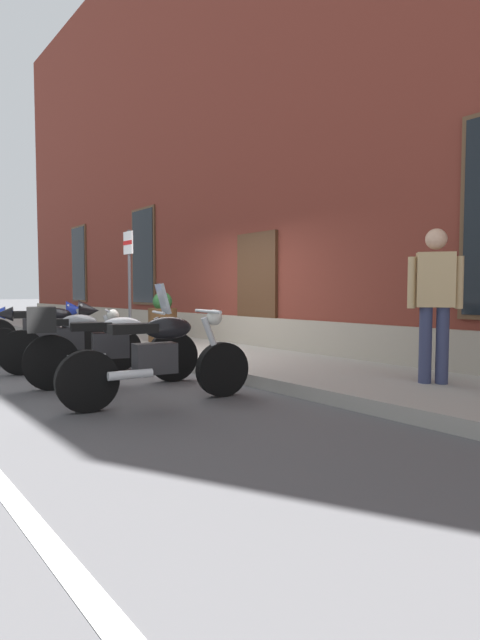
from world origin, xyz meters
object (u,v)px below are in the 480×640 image
Objects in this scene: motorcycle_blue_sport at (43,325)px; parking_sign at (129,270)px; motorcycle_black_sport at (54,329)px; motorcycle_grey_naked at (73,341)px; motorcycle_black_naked at (161,358)px; barrel_planter at (163,320)px; pedestrian_tan_coat at (435,296)px; motorcycle_silver_touring at (105,343)px.

motorcycle_blue_sport is 0.91× the size of parking_sign.
motorcycle_grey_naked is at bearing -4.77° from motorcycle_black_sport.
motorcycle_blue_sport is at bearing 176.42° from motorcycle_black_naked.
barrel_planter is at bearing 125.87° from motorcycle_grey_naked.
motorcycle_black_sport is at bearing -155.13° from pedestrian_tan_coat.
motorcycle_silver_touring is at bearing -39.76° from barrel_planter.
motorcycle_blue_sport is at bearing 174.19° from motorcycle_silver_touring.
motorcycle_black_naked is (3.73, -0.09, -0.08)m from motorcycle_black_sport.
motorcycle_black_naked is 3.10m from pedestrian_tan_coat.
motorcycle_black_sport is 0.91× the size of motorcycle_silver_touring.
barrel_planter reaches higher than motorcycle_black_naked.
motorcycle_silver_touring is 1.29m from motorcycle_black_naked.
motorcycle_black_sport is at bearing 176.28° from motorcycle_silver_touring.
pedestrian_tan_coat is at bearing 7.58° from parking_sign.
barrel_planter is (-0.69, 2.44, 0.02)m from motorcycle_black_sport.
parking_sign is 1.27m from barrel_planter.
motorcycle_black_sport is 0.99× the size of motorcycle_grey_naked.
parking_sign is at bearing 135.30° from motorcycle_grey_naked.
barrel_planter is at bearing -179.67° from pedestrian_tan_coat.
motorcycle_blue_sport is at bearing 172.65° from motorcycle_grey_naked.
motorcycle_grey_naked is 2.58m from motorcycle_black_naked.
barrel_planter is (-3.13, 2.60, 0.05)m from motorcycle_silver_touring.
motorcycle_grey_naked is 4.97m from pedestrian_tan_coat.
pedestrian_tan_coat is at bearing 31.53° from motorcycle_grey_naked.
motorcycle_grey_naked is 1.11× the size of pedestrian_tan_coat.
barrel_planter is at bearing 93.03° from parking_sign.
motorcycle_black_sport is at bearing 175.23° from motorcycle_grey_naked.
motorcycle_silver_touring is (2.44, -0.16, -0.03)m from motorcycle_black_sport.
motorcycle_silver_touring reaches higher than motorcycle_blue_sport.
parking_sign is at bearing -86.97° from barrel_planter.
pedestrian_tan_coat is at bearing 24.87° from motorcycle_black_sport.
pedestrian_tan_coat is at bearing 42.23° from motorcycle_silver_touring.
parking_sign is at bearing 157.96° from motorcycle_black_naked.
motorcycle_black_naked is at bearing 0.12° from motorcycle_grey_naked.
barrel_planter is at bearing 72.94° from motorcycle_blue_sport.
motorcycle_silver_touring is 4.07m from barrel_planter.
parking_sign reaches higher than motorcycle_black_naked.
motorcycle_black_naked is (5.10, -0.32, -0.07)m from motorcycle_blue_sport.
motorcycle_black_sport reaches higher than motorcycle_blue_sport.
motorcycle_silver_touring is 1.21× the size of pedestrian_tan_coat.
parking_sign reaches higher than pedestrian_tan_coat.
motorcycle_black_sport is at bearing -9.51° from motorcycle_blue_sport.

